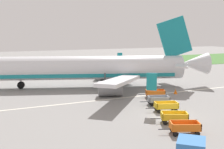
# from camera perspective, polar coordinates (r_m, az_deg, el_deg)

# --- Properties ---
(ground_plane) EXTENTS (220.00, 220.00, 0.00)m
(ground_plane) POSITION_cam_1_polar(r_m,az_deg,el_deg) (30.60, 11.71, -8.24)
(ground_plane) COLOR gray
(grass_strip) EXTENTS (220.00, 28.00, 0.06)m
(grass_strip) POSITION_cam_1_polar(r_m,az_deg,el_deg) (74.78, -10.67, 1.75)
(grass_strip) COLOR #477A38
(grass_strip) RESTS_ON ground
(apron_stripe) EXTENTS (120.00, 0.36, 0.01)m
(apron_stripe) POSITION_cam_1_polar(r_m,az_deg,el_deg) (38.42, 3.34, -4.59)
(apron_stripe) COLOR silver
(apron_stripe) RESTS_ON ground
(airplane) EXTENTS (36.59, 29.77, 11.34)m
(airplane) POSITION_cam_1_polar(r_m,az_deg,el_deg) (44.78, -3.49, 1.26)
(airplane) COLOR silver
(airplane) RESTS_ON ground
(baggage_cart_nearest) EXTENTS (3.56, 2.26, 1.07)m
(baggage_cart_nearest) POSITION_cam_1_polar(r_m,az_deg,el_deg) (25.61, 14.44, -10.28)
(baggage_cart_nearest) COLOR orange
(baggage_cart_nearest) RESTS_ON ground
(baggage_cart_second_in_row) EXTENTS (3.52, 2.34, 1.07)m
(baggage_cart_second_in_row) POSITION_cam_1_polar(r_m,az_deg,el_deg) (28.27, 12.41, -8.40)
(baggage_cart_second_in_row) COLOR gold
(baggage_cart_second_in_row) RESTS_ON ground
(baggage_cart_third_in_row) EXTENTS (3.61, 2.07, 1.07)m
(baggage_cart_third_in_row) POSITION_cam_1_polar(r_m,az_deg,el_deg) (32.06, 10.83, -6.31)
(baggage_cart_third_in_row) COLOR gold
(baggage_cart_third_in_row) RESTS_ON ground
(baggage_cart_fourth_in_row) EXTENTS (3.61, 2.07, 1.07)m
(baggage_cart_fourth_in_row) POSITION_cam_1_polar(r_m,az_deg,el_deg) (34.80, 9.32, -5.09)
(baggage_cart_fourth_in_row) COLOR gray
(baggage_cart_fourth_in_row) RESTS_ON ground
(baggage_cart_far_end) EXTENTS (3.55, 2.27, 1.07)m
(baggage_cart_far_end) POSITION_cam_1_polar(r_m,az_deg,el_deg) (38.42, 8.69, -3.77)
(baggage_cart_far_end) COLOR orange
(baggage_cart_far_end) RESTS_ON ground
(traffic_cone_near_plane) EXTENTS (0.53, 0.53, 0.70)m
(traffic_cone_near_plane) POSITION_cam_1_polar(r_m,az_deg,el_deg) (41.36, 12.69, -3.36)
(traffic_cone_near_plane) COLOR orange
(traffic_cone_near_plane) RESTS_ON ground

